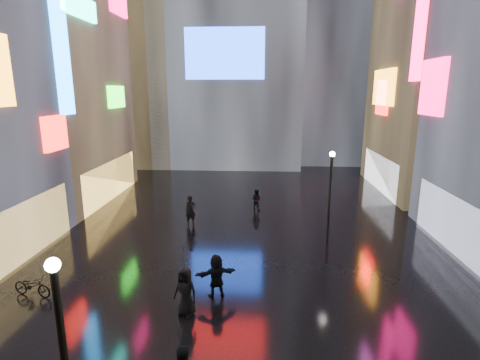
{
  "coord_description": "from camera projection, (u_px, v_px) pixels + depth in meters",
  "views": [
    {
      "loc": [
        0.83,
        -2.17,
        8.4
      ],
      "look_at": [
        0.0,
        12.0,
        5.0
      ],
      "focal_mm": 28.0,
      "sensor_mm": 36.0,
      "label": 1
    }
  ],
  "objects": [
    {
      "name": "lamp_far",
      "position": [
        330.0,
        192.0,
        20.73
      ],
      "size": [
        0.3,
        0.3,
        5.2
      ],
      "color": "black",
      "rests_on": "ground"
    },
    {
      "name": "ground",
      "position": [
        247.0,
        228.0,
        23.52
      ],
      "size": [
        140.0,
        140.0,
        0.0
      ],
      "primitive_type": "plane",
      "color": "black",
      "rests_on": "ground"
    },
    {
      "name": "building_right_far",
      "position": [
        458.0,
        17.0,
        29.07
      ],
      "size": [
        10.28,
        12.0,
        28.0
      ],
      "color": "black",
      "rests_on": "ground"
    },
    {
      "name": "lamp_near",
      "position": [
        64.0,
        357.0,
        7.86
      ],
      "size": [
        0.3,
        0.3,
        5.2
      ],
      "color": "black",
      "rests_on": "ground"
    },
    {
      "name": "tower_flank_right",
      "position": [
        332.0,
        16.0,
        44.29
      ],
      "size": [
        12.0,
        12.0,
        34.0
      ],
      "primitive_type": "cube",
      "color": "black",
      "rests_on": "ground"
    },
    {
      "name": "tower_flank_left",
      "position": [
        133.0,
        49.0,
        42.65
      ],
      "size": [
        10.0,
        10.0,
        26.0
      ],
      "primitive_type": "cube",
      "color": "black",
      "rests_on": "ground"
    },
    {
      "name": "pedestrian_4",
      "position": [
        186.0,
        291.0,
        14.23
      ],
      "size": [
        1.09,
        0.88,
        1.92
      ],
      "primitive_type": "imported",
      "rotation": [
        0.0,
        0.0,
        -0.33
      ],
      "color": "black",
      "rests_on": "ground"
    },
    {
      "name": "bicycle",
      "position": [
        32.0,
        286.0,
        15.61
      ],
      "size": [
        1.87,
        0.97,
        0.93
      ],
      "primitive_type": "imported",
      "rotation": [
        0.0,
        0.0,
        1.37
      ],
      "color": "black",
      "rests_on": "ground"
    },
    {
      "name": "pedestrian_5",
      "position": [
        216.0,
        276.0,
        15.47
      ],
      "size": [
        1.81,
        1.1,
        1.86
      ],
      "primitive_type": "imported",
      "rotation": [
        0.0,
        0.0,
        3.48
      ],
      "color": "black",
      "rests_on": "ground"
    },
    {
      "name": "building_left_far",
      "position": [
        36.0,
        55.0,
        27.7
      ],
      "size": [
        10.28,
        12.0,
        22.0
      ],
      "color": "black",
      "rests_on": "ground"
    },
    {
      "name": "pedestrian_6",
      "position": [
        191.0,
        210.0,
        23.81
      ],
      "size": [
        0.83,
        0.72,
        1.93
      ],
      "primitive_type": "imported",
      "rotation": [
        0.0,
        0.0,
        0.44
      ],
      "color": "black",
      "rests_on": "ground"
    },
    {
      "name": "pedestrian_7",
      "position": [
        256.0,
        200.0,
        26.87
      ],
      "size": [
        0.92,
        0.84,
        1.53
      ],
      "primitive_type": "imported",
      "rotation": [
        0.0,
        0.0,
        2.69
      ],
      "color": "black",
      "rests_on": "ground"
    },
    {
      "name": "umbrella_2",
      "position": [
        184.0,
        257.0,
        13.9
      ],
      "size": [
        1.09,
        1.07,
        0.94
      ],
      "primitive_type": "imported",
      "rotation": [
        0.0,
        0.0,
        1.53
      ],
      "color": "black",
      "rests_on": "pedestrian_4"
    }
  ]
}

